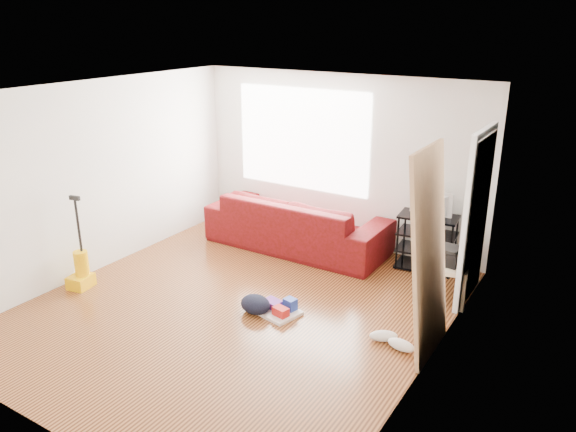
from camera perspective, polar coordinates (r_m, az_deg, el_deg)
The scene contains 13 objects.
room at distance 6.29m, azimuth -4.12°, elevation 1.19°, with size 4.51×5.01×2.51m.
sofa at distance 8.36m, azimuth 0.93°, elevation -3.16°, with size 2.67×1.04×0.78m, color #3D0A03.
tv_stand at distance 7.74m, azimuth 13.90°, elevation -2.56°, with size 0.80×0.51×0.76m.
tv at distance 7.56m, azimuth 14.23°, elevation 1.19°, with size 0.56×0.07×0.32m, color black.
side_table at distance 6.99m, azimuth 15.50°, elevation -5.08°, with size 0.68×0.68×0.47m.
printer at distance 6.92m, azimuth 15.63°, elevation -3.76°, with size 0.42×0.34×0.20m.
bucket at distance 8.33m, azimuth -1.69°, elevation -3.23°, with size 0.31×0.31×0.31m, color #1342A4.
toilet_paper at distance 8.22m, azimuth -1.62°, elevation -1.96°, with size 0.12×0.12×0.11m, color white.
cleaning_tray at distance 6.56m, azimuth -0.94°, elevation -9.42°, with size 0.56×0.49×0.17m.
backpack at distance 6.61m, azimuth -3.31°, elevation -9.74°, with size 0.38×0.30×0.21m, color black.
sneakers at distance 6.06m, azimuth 10.54°, elevation -12.32°, with size 0.54×0.27×0.12m.
vacuum at distance 7.55m, azimuth -20.29°, elevation -5.22°, with size 0.29×0.32×1.19m.
door_panel at distance 6.10m, azimuth 13.33°, elevation -13.03°, with size 0.04×0.85×2.12m, color #A77C55.
Camera 1 is at (3.60, -4.66, 3.24)m, focal length 35.00 mm.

